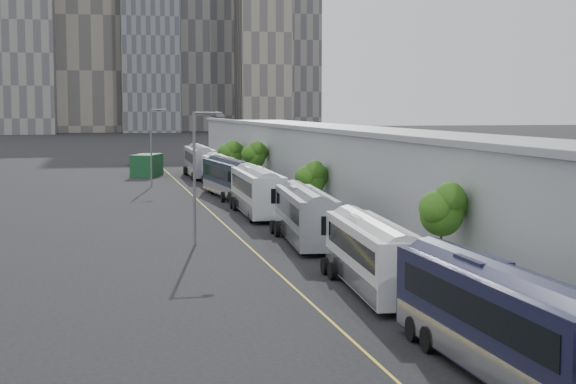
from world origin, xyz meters
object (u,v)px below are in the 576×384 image
object	(u,v)px
bus_1	(502,330)
suv	(139,160)
bus_3	(305,220)
street_lamp_far	(153,142)
bus_6	(219,173)
bus_7	(200,164)
shipping_container	(147,165)
bus_4	(257,195)
bus_5	(229,181)
street_lamp_near	(197,168)
bus_2	(373,261)

from	to	relation	value
bus_1	suv	world-z (taller)	bus_1
bus_3	street_lamp_far	size ratio (longest dim) A/B	1.45
bus_6	bus_7	world-z (taller)	bus_7
bus_6	shipping_container	distance (m)	18.23
bus_4	bus_3	bearing A→B (deg)	-86.92
bus_5	suv	distance (m)	50.65
bus_7	street_lamp_near	world-z (taller)	street_lamp_near
bus_2	bus_7	xyz separation A→B (m)	(-0.20, 71.22, 0.22)
bus_4	bus_5	world-z (taller)	bus_4
bus_1	bus_3	bearing A→B (deg)	88.24
bus_2	bus_4	distance (m)	30.86
street_lamp_far	bus_1	bearing A→B (deg)	-84.73
bus_3	street_lamp_far	xyz separation A→B (m)	(-7.10, 43.67, 3.50)
bus_7	bus_6	bearing A→B (deg)	-86.55
bus_3	suv	size ratio (longest dim) A/B	1.98
street_lamp_near	street_lamp_far	bearing A→B (deg)	90.21
shipping_container	bus_1	bearing A→B (deg)	-65.34
bus_6	suv	bearing A→B (deg)	100.71
bus_6	street_lamp_near	distance (m)	42.21
bus_2	street_lamp_far	bearing A→B (deg)	100.95
suv	bus_4	bearing A→B (deg)	-82.16
bus_5	bus_6	xyz separation A→B (m)	(0.56, 11.72, -0.11)
bus_3	shipping_container	size ratio (longest dim) A/B	2.19
bus_1	street_lamp_near	size ratio (longest dim) A/B	1.49
bus_3	bus_7	distance (m)	55.91
bus_1	street_lamp_far	distance (m)	73.39
bus_3	street_lamp_near	distance (m)	7.79
bus_2	suv	distance (m)	96.29
shipping_container	suv	distance (m)	21.70
bus_6	street_lamp_near	bearing A→B (deg)	-99.17
bus_3	suv	bearing A→B (deg)	99.70
bus_1	shipping_container	size ratio (longest dim) A/B	2.23
bus_1	bus_7	size ratio (longest dim) A/B	0.93
bus_1	bus_7	xyz separation A→B (m)	(-0.13, 85.24, 0.12)
suv	bus_7	bearing A→B (deg)	-73.42
street_lamp_near	suv	size ratio (longest dim) A/B	1.35
bus_7	bus_1	bearing A→B (deg)	-88.89
bus_4	bus_7	size ratio (longest dim) A/B	0.97
bus_5	shipping_container	xyz separation A→B (m)	(-6.47, 28.54, -0.19)
bus_2	shipping_container	xyz separation A→B (m)	(-6.65, 74.37, -0.05)
bus_6	street_lamp_near	size ratio (longest dim) A/B	1.41
bus_5	bus_7	xyz separation A→B (m)	(-0.02, 25.39, 0.09)
bus_5	bus_6	world-z (taller)	bus_5
street_lamp_far	bus_2	bearing A→B (deg)	-83.42
bus_4	shipping_container	bearing A→B (deg)	100.22
suv	shipping_container	bearing A→B (deg)	-88.01
bus_7	street_lamp_near	bearing A→B (deg)	-95.65
bus_2	street_lamp_near	distance (m)	17.74
bus_3	bus_7	xyz separation A→B (m)	(-0.50, 55.91, 0.17)
bus_2	bus_5	size ratio (longest dim) A/B	0.92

